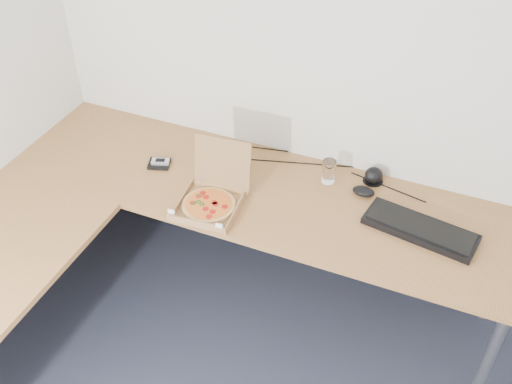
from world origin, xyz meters
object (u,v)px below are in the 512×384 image
at_px(drinking_glass, 329,171).
at_px(keyboard, 420,229).
at_px(pizza_box, 210,201).
at_px(wallet, 159,164).
at_px(desk, 154,231).

bearing_deg(drinking_glass, keyboard, -21.04).
height_order(drinking_glass, keyboard, drinking_glass).
height_order(pizza_box, keyboard, pizza_box).
relative_size(pizza_box, keyboard, 0.65).
xyz_separation_m(keyboard, wallet, (-1.32, -0.02, -0.01)).
bearing_deg(keyboard, drinking_glass, 168.14).
height_order(pizza_box, drinking_glass, pizza_box).
xyz_separation_m(pizza_box, drinking_glass, (0.45, 0.40, 0.03)).
height_order(desk, drinking_glass, drinking_glass).
distance_m(desk, keyboard, 1.20).
bearing_deg(pizza_box, keyboard, 6.99).
bearing_deg(pizza_box, drinking_glass, 35.91).
distance_m(keyboard, wallet, 1.32).
height_order(pizza_box, wallet, pizza_box).
xyz_separation_m(desk, drinking_glass, (0.63, 0.62, 0.09)).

